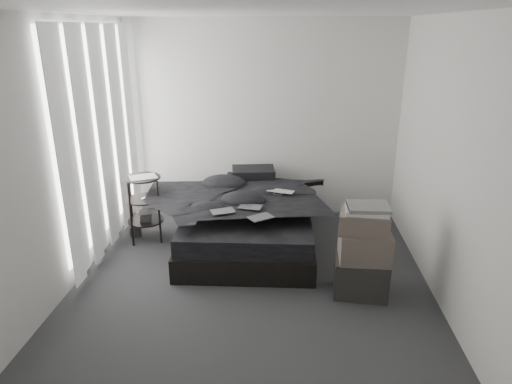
# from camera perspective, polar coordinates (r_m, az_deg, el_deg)

# --- Properties ---
(floor) EXTENTS (3.60, 4.20, 0.01)m
(floor) POSITION_cam_1_polar(r_m,az_deg,el_deg) (4.67, -0.69, -12.07)
(floor) COLOR #353537
(floor) RESTS_ON ground
(ceiling) EXTENTS (3.60, 4.20, 0.01)m
(ceiling) POSITION_cam_1_polar(r_m,az_deg,el_deg) (3.96, -0.86, 21.72)
(ceiling) COLOR white
(ceiling) RESTS_ON ground
(wall_back) EXTENTS (3.60, 0.01, 2.60)m
(wall_back) POSITION_cam_1_polar(r_m,az_deg,el_deg) (6.17, 0.85, 8.95)
(wall_back) COLOR silver
(wall_back) RESTS_ON ground
(wall_front) EXTENTS (3.60, 0.01, 2.60)m
(wall_front) POSITION_cam_1_polar(r_m,az_deg,el_deg) (2.22, -5.31, -12.26)
(wall_front) COLOR silver
(wall_front) RESTS_ON ground
(wall_left) EXTENTS (0.01, 4.20, 2.60)m
(wall_left) POSITION_cam_1_polar(r_m,az_deg,el_deg) (4.64, -23.57, 3.55)
(wall_left) COLOR silver
(wall_left) RESTS_ON ground
(wall_right) EXTENTS (0.01, 4.20, 2.60)m
(wall_right) POSITION_cam_1_polar(r_m,az_deg,el_deg) (4.37, 23.47, 2.65)
(wall_right) COLOR silver
(wall_right) RESTS_ON ground
(window_left) EXTENTS (0.02, 2.00, 2.30)m
(window_left) POSITION_cam_1_polar(r_m,az_deg,el_deg) (5.41, -19.24, 6.80)
(window_left) COLOR white
(window_left) RESTS_ON wall_left
(curtain_left) EXTENTS (0.06, 2.12, 2.48)m
(curtain_left) POSITION_cam_1_polar(r_m,az_deg,el_deg) (5.40, -18.66, 6.09)
(curtain_left) COLOR white
(curtain_left) RESTS_ON wall_left
(bed) EXTENTS (1.52, 1.99, 0.27)m
(bed) POSITION_cam_1_polar(r_m,az_deg,el_deg) (5.51, -0.94, -5.23)
(bed) COLOR black
(bed) RESTS_ON floor
(mattress) EXTENTS (1.47, 1.93, 0.21)m
(mattress) POSITION_cam_1_polar(r_m,az_deg,el_deg) (5.41, -0.96, -2.95)
(mattress) COLOR black
(mattress) RESTS_ON bed
(duvet) EXTENTS (1.48, 1.70, 0.23)m
(duvet) POSITION_cam_1_polar(r_m,az_deg,el_deg) (5.29, -1.00, -0.97)
(duvet) COLOR black
(duvet) RESTS_ON mattress
(pillow_lower) EXTENTS (0.60, 0.41, 0.13)m
(pillow_lower) POSITION_cam_1_polar(r_m,az_deg,el_deg) (6.07, -0.96, 1.34)
(pillow_lower) COLOR black
(pillow_lower) RESTS_ON mattress
(pillow_upper) EXTENTS (0.59, 0.45, 0.12)m
(pillow_upper) POSITION_cam_1_polar(r_m,az_deg,el_deg) (6.00, -0.34, 2.43)
(pillow_upper) COLOR black
(pillow_upper) RESTS_ON pillow_lower
(laptop) EXTENTS (0.36, 0.28, 0.02)m
(laptop) POSITION_cam_1_polar(r_m,az_deg,el_deg) (5.32, 2.94, 0.60)
(laptop) COLOR silver
(laptop) RESTS_ON duvet
(comic_a) EXTENTS (0.29, 0.25, 0.01)m
(comic_a) POSITION_cam_1_polar(r_m,az_deg,el_deg) (4.83, -4.20, -1.63)
(comic_a) COLOR black
(comic_a) RESTS_ON duvet
(comic_b) EXTENTS (0.27, 0.21, 0.01)m
(comic_b) POSITION_cam_1_polar(r_m,az_deg,el_deg) (4.93, -0.71, -1.02)
(comic_b) COLOR black
(comic_b) RESTS_ON duvet
(comic_c) EXTENTS (0.29, 0.28, 0.01)m
(comic_c) POSITION_cam_1_polar(r_m,az_deg,el_deg) (4.66, 0.60, -2.24)
(comic_c) COLOR black
(comic_c) RESTS_ON duvet
(side_stand) EXTENTS (0.54, 0.54, 0.79)m
(side_stand) POSITION_cam_1_polar(r_m,az_deg,el_deg) (5.70, -13.71, -2.05)
(side_stand) COLOR black
(side_stand) RESTS_ON floor
(papers) EXTENTS (0.38, 0.34, 0.02)m
(papers) POSITION_cam_1_polar(r_m,az_deg,el_deg) (5.55, -13.93, 1.80)
(papers) COLOR white
(papers) RESTS_ON side_stand
(floor_books) EXTENTS (0.17, 0.21, 0.13)m
(floor_books) POSITION_cam_1_polar(r_m,az_deg,el_deg) (5.97, -14.82, -4.60)
(floor_books) COLOR black
(floor_books) RESTS_ON floor
(box_lower) EXTENTS (0.54, 0.45, 0.38)m
(box_lower) POSITION_cam_1_polar(r_m,az_deg,el_deg) (4.64, 12.96, -10.16)
(box_lower) COLOR black
(box_lower) RESTS_ON floor
(box_mid) EXTENTS (0.49, 0.39, 0.29)m
(box_mid) POSITION_cam_1_polar(r_m,az_deg,el_deg) (4.48, 13.43, -6.56)
(box_mid) COLOR #5F534B
(box_mid) RESTS_ON box_lower
(box_upper) EXTENTS (0.50, 0.43, 0.20)m
(box_upper) POSITION_cam_1_polar(r_m,az_deg,el_deg) (4.39, 13.39, -3.63)
(box_upper) COLOR #5F534B
(box_upper) RESTS_ON box_mid
(art_book_white) EXTENTS (0.42, 0.35, 0.04)m
(art_book_white) POSITION_cam_1_polar(r_m,az_deg,el_deg) (4.34, 13.66, -2.20)
(art_book_white) COLOR silver
(art_book_white) RESTS_ON box_upper
(art_book_snake) EXTENTS (0.38, 0.30, 0.04)m
(art_book_snake) POSITION_cam_1_polar(r_m,az_deg,el_deg) (4.32, 13.86, -1.80)
(art_book_snake) COLOR silver
(art_book_snake) RESTS_ON art_book_white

